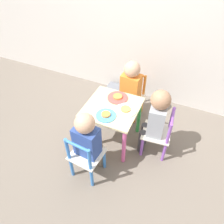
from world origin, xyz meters
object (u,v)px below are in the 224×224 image
at_px(child_back, 130,86).
at_px(kids_table, 112,113).
at_px(chair_blue, 86,157).
at_px(chair_purple, 159,134).
at_px(plate_front, 106,115).
at_px(storage_bin, 120,92).
at_px(plate_right, 126,110).
at_px(child_front, 88,139).
at_px(child_right, 156,117).
at_px(chair_orange, 132,96).
at_px(plate_back, 118,97).

bearing_deg(child_back, kids_table, -90.00).
distance_m(chair_blue, chair_purple, 0.72).
bearing_deg(plate_front, chair_purple, 21.39).
bearing_deg(storage_bin, plate_right, -64.39).
relative_size(child_front, child_right, 0.96).
relative_size(chair_orange, plate_right, 2.59).
relative_size(chair_blue, child_right, 0.69).
distance_m(kids_table, plate_back, 0.16).
height_order(child_front, plate_right, child_front).
bearing_deg(child_back, child_right, -39.73).
height_order(chair_blue, child_back, child_back).
distance_m(chair_purple, plate_front, 0.54).
xyz_separation_m(chair_blue, child_back, (0.07, 0.87, 0.18)).
relative_size(child_front, storage_bin, 2.10).
distance_m(chair_blue, child_back, 0.89).
bearing_deg(child_right, child_front, -50.60).
bearing_deg(chair_purple, plate_right, -87.65).
height_order(child_front, plate_front, child_front).
height_order(plate_back, plate_right, same).
distance_m(child_right, storage_bin, 0.99).
distance_m(kids_table, chair_purple, 0.48).
bearing_deg(kids_table, child_right, 5.84).
distance_m(child_back, child_front, 0.81).
bearing_deg(child_front, plate_front, -92.56).
bearing_deg(chair_orange, kids_table, -90.00).
height_order(kids_table, child_back, child_back).
height_order(kids_table, chair_blue, chair_blue).
relative_size(chair_orange, plate_back, 2.58).
height_order(chair_blue, chair_purple, same).
bearing_deg(chair_orange, child_front, -90.30).
bearing_deg(plate_back, plate_right, -45.00).
relative_size(child_right, plate_back, 3.75).
distance_m(chair_blue, plate_front, 0.40).
relative_size(kids_table, chair_orange, 0.96).
relative_size(child_right, storage_bin, 2.20).
distance_m(chair_purple, child_front, 0.69).
bearing_deg(plate_right, plate_back, 135.00).
bearing_deg(plate_right, storage_bin, 115.61).
distance_m(child_front, child_right, 0.63).
relative_size(child_back, plate_right, 3.62).
distance_m(chair_orange, child_right, 0.59).
height_order(child_front, storage_bin, child_front).
relative_size(chair_orange, child_front, 0.72).
distance_m(chair_orange, chair_purple, 0.60).
height_order(child_right, plate_back, child_right).
bearing_deg(chair_orange, plate_back, -91.83).
bearing_deg(child_back, chair_blue, -90.35).
xyz_separation_m(kids_table, chair_orange, (0.04, 0.46, -0.13)).
height_order(chair_purple, plate_back, chair_purple).
xyz_separation_m(chair_orange, storage_bin, (-0.24, 0.25, -0.19)).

